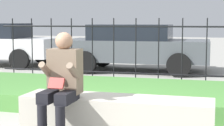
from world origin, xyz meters
The scene contains 5 objects.
stone_bench centered at (0.24, 0.00, 0.22)m, with size 2.36×0.57×0.48m.
person_seated_reader centered at (-0.34, -0.32, 0.71)m, with size 0.42×0.73×1.28m.
grass_berm centered at (0.00, 1.86, 0.14)m, with size 8.88×2.31×0.27m.
iron_fence centered at (0.00, 3.48, 0.77)m, with size 6.88×0.03×1.48m.
car_parked_center centered at (-0.79, 6.01, 0.72)m, with size 4.06×2.04×1.33m.
Camera 1 is at (1.40, -4.37, 1.41)m, focal length 60.00 mm.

